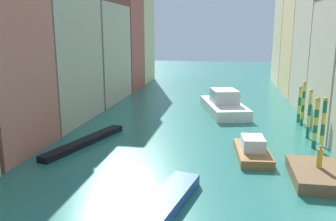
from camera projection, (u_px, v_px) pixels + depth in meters
The scene contains 19 objects.
ground_plane at pixel (197, 120), 38.25m from camera, with size 154.00×154.00×0.00m, color #28756B.
building_left_2 at pixel (51, 55), 36.30m from camera, with size 7.28×11.41×14.10m.
building_left_3 at pixel (94, 51), 47.87m from camera, with size 7.28×11.90×13.67m.
building_left_4 at pixel (117, 31), 57.27m from camera, with size 7.28×8.34×19.20m.
building_left_5 at pixel (131, 34), 65.61m from camera, with size 7.28×8.52×17.81m.
building_right_3 at pixel (333, 30), 40.88m from camera, with size 7.28×10.73×19.20m.
building_right_4 at pixel (312, 32), 51.39m from camera, with size 7.28×10.77×18.64m.
building_right_5 at pixel (298, 27), 61.97m from camera, with size 7.28×11.07×20.31m.
waterfront_dock at pixel (321, 175), 22.57m from camera, with size 3.74×5.01×0.78m.
person_on_dock at pixel (320, 157), 22.68m from camera, with size 0.36×0.36×1.50m.
mooring_pole_0 at pixel (323, 127), 26.28m from camera, with size 0.33×0.33×4.72m.
mooring_pole_1 at pixel (316, 122), 28.51m from camera, with size 0.39×0.39×4.30m.
mooring_pole_2 at pixel (309, 113), 31.20m from camera, with size 0.32×0.32×4.49m.
mooring_pole_3 at pixel (303, 103), 35.41m from camera, with size 0.30×0.30×4.56m.
mooring_pole_4 at pixel (300, 103), 36.93m from camera, with size 0.38×0.38×3.90m.
vaporetto_white at pixel (224, 105), 41.41m from camera, with size 6.28×10.43×2.78m.
gondola_black at pixel (85, 142), 29.83m from camera, with size 3.74×9.86×0.49m.
motorboat_0 at pixel (165, 204), 18.87m from camera, with size 3.15×7.74×0.68m.
motorboat_1 at pixel (253, 150), 26.85m from camera, with size 2.84×5.60×1.59m.
Camera 1 is at (3.24, -12.56, 9.49)m, focal length 37.23 mm.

